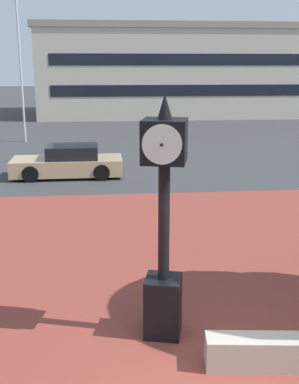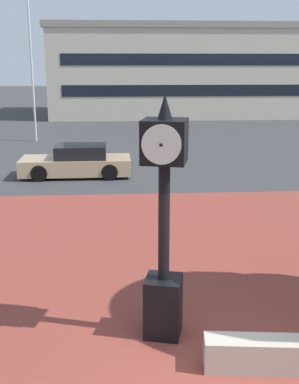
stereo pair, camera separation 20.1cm
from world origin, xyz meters
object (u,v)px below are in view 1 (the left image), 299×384
object	(u,v)px
street_clock	(164,228)
civic_building	(173,71)
car_street_mid	(69,163)
flagpole_primary	(22,43)

from	to	relation	value
street_clock	civic_building	bearing A→B (deg)	95.42
car_street_mid	civic_building	bearing A→B (deg)	-17.61
flagpole_primary	civic_building	xyz separation A→B (m)	(10.84, 16.02, -1.75)
street_clock	car_street_mid	world-z (taller)	street_clock
flagpole_primary	civic_building	bearing A→B (deg)	55.91
flagpole_primary	street_clock	bearing A→B (deg)	-75.78
street_clock	flagpole_primary	size ratio (longest dim) A/B	0.42
flagpole_primary	civic_building	distance (m)	19.42
car_street_mid	civic_building	world-z (taller)	civic_building
flagpole_primary	car_street_mid	bearing A→B (deg)	-72.11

